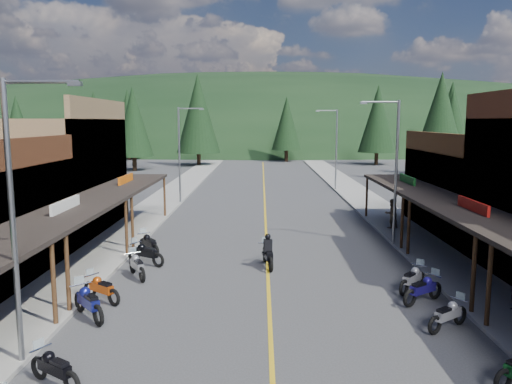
{
  "coord_description": "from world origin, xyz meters",
  "views": [
    {
      "loc": [
        -0.31,
        -19.28,
        6.88
      ],
      "look_at": [
        -0.59,
        7.94,
        3.0
      ],
      "focal_mm": 35.0,
      "sensor_mm": 36.0,
      "label": 1
    }
  ],
  "objects_px": {
    "rider_on_bike": "(268,253)",
    "pedestrian_east_b": "(391,213)",
    "pine_10": "(133,122)",
    "pine_0": "(17,124)",
    "shop_west_3": "(44,176)",
    "streetlight_3": "(335,146)",
    "pine_1": "(128,119)",
    "bike_east_6": "(448,313)",
    "bike_west_9": "(146,253)",
    "streetlight_1": "(181,151)",
    "bike_east_7": "(423,288)",
    "shop_east_3": "(489,192)",
    "pine_7": "(94,119)",
    "bike_east_8": "(412,277)",
    "bike_west_5": "(54,367)",
    "bike_west_7": "(101,287)",
    "pine_3": "(287,123)",
    "pine_8": "(78,129)",
    "pine_4": "(378,119)",
    "bike_west_8": "(137,265)",
    "streetlight_2": "(394,166)",
    "pine_5": "(451,115)",
    "bike_west_10": "(149,243)",
    "pine_11": "(440,118)",
    "pine_9": "(452,125)",
    "streetlight_0": "(17,211)",
    "bike_west_6": "(88,301)",
    "pine_2": "(198,114)"
  },
  "relations": [
    {
      "from": "streetlight_3",
      "to": "bike_west_8",
      "type": "distance_m",
      "value": 31.03
    },
    {
      "from": "pine_0",
      "to": "bike_west_6",
      "type": "relative_size",
      "value": 4.73
    },
    {
      "from": "bike_west_10",
      "to": "pedestrian_east_b",
      "type": "height_order",
      "value": "pedestrian_east_b"
    },
    {
      "from": "streetlight_3",
      "to": "pine_1",
      "type": "distance_m",
      "value": 50.65
    },
    {
      "from": "bike_west_7",
      "to": "bike_east_6",
      "type": "bearing_deg",
      "value": -65.11
    },
    {
      "from": "streetlight_0",
      "to": "pine_5",
      "type": "xyz_separation_m",
      "value": [
        40.95,
        78.0,
        3.53
      ]
    },
    {
      "from": "pine_0",
      "to": "streetlight_3",
      "type": "bearing_deg",
      "value": -34.28
    },
    {
      "from": "streetlight_2",
      "to": "bike_east_7",
      "type": "distance_m",
      "value": 9.87
    },
    {
      "from": "bike_west_9",
      "to": "pine_5",
      "type": "bearing_deg",
      "value": -0.16
    },
    {
      "from": "shop_east_3",
      "to": "bike_west_5",
      "type": "distance_m",
      "value": 26.88
    },
    {
      "from": "shop_west_3",
      "to": "pine_3",
      "type": "xyz_separation_m",
      "value": [
        17.78,
        54.7,
        2.96
      ]
    },
    {
      "from": "pine_2",
      "to": "pine_4",
      "type": "xyz_separation_m",
      "value": [
        28.0,
        2.0,
        -0.75
      ]
    },
    {
      "from": "streetlight_0",
      "to": "pine_2",
      "type": "distance_m",
      "value": 64.17
    },
    {
      "from": "pine_2",
      "to": "pine_10",
      "type": "distance_m",
      "value": 11.38
    },
    {
      "from": "shop_west_3",
      "to": "pine_10",
      "type": "distance_m",
      "value": 39.07
    },
    {
      "from": "streetlight_3",
      "to": "pine_10",
      "type": "xyz_separation_m",
      "value": [
        -24.95,
        20.0,
        2.32
      ]
    },
    {
      "from": "streetlight_2",
      "to": "pine_1",
      "type": "bearing_deg",
      "value": 116.53
    },
    {
      "from": "shop_east_3",
      "to": "pine_7",
      "type": "bearing_deg",
      "value": 125.27
    },
    {
      "from": "pine_3",
      "to": "pine_8",
      "type": "bearing_deg",
      "value": -135.0
    },
    {
      "from": "shop_west_3",
      "to": "streetlight_1",
      "type": "distance_m",
      "value": 12.73
    },
    {
      "from": "pine_10",
      "to": "pine_0",
      "type": "bearing_deg",
      "value": 151.39
    },
    {
      "from": "bike_west_8",
      "to": "streetlight_2",
      "type": "bearing_deg",
      "value": -4.31
    },
    {
      "from": "shop_east_3",
      "to": "pine_5",
      "type": "distance_m",
      "value": 64.22
    },
    {
      "from": "streetlight_3",
      "to": "bike_west_6",
      "type": "height_order",
      "value": "streetlight_3"
    },
    {
      "from": "bike_west_9",
      "to": "streetlight_3",
      "type": "bearing_deg",
      "value": 4.02
    },
    {
      "from": "pine_1",
      "to": "bike_west_7",
      "type": "xyz_separation_m",
      "value": [
        17.59,
        -71.01,
        -6.65
      ]
    },
    {
      "from": "streetlight_0",
      "to": "pine_10",
      "type": "bearing_deg",
      "value": 101.16
    },
    {
      "from": "streetlight_1",
      "to": "pine_2",
      "type": "height_order",
      "value": "pine_2"
    },
    {
      "from": "shop_west_3",
      "to": "pine_7",
      "type": "xyz_separation_m",
      "value": [
        -18.22,
        64.7,
        3.72
      ]
    },
    {
      "from": "streetlight_1",
      "to": "pedestrian_east_b",
      "type": "bearing_deg",
      "value": -34.19
    },
    {
      "from": "bike_east_8",
      "to": "pedestrian_east_b",
      "type": "distance_m",
      "value": 11.77
    },
    {
      "from": "pine_8",
      "to": "bike_west_8",
      "type": "height_order",
      "value": "pine_8"
    },
    {
      "from": "pine_9",
      "to": "pine_1",
      "type": "bearing_deg",
      "value": 152.49
    },
    {
      "from": "pine_9",
      "to": "pine_3",
      "type": "bearing_deg",
      "value": 133.6
    },
    {
      "from": "streetlight_0",
      "to": "bike_west_10",
      "type": "distance_m",
      "value": 12.47
    },
    {
      "from": "shop_east_3",
      "to": "streetlight_3",
      "type": "height_order",
      "value": "streetlight_3"
    },
    {
      "from": "pine_4",
      "to": "pedestrian_east_b",
      "type": "height_order",
      "value": "pine_4"
    },
    {
      "from": "streetlight_1",
      "to": "bike_east_7",
      "type": "distance_m",
      "value": 26.61
    },
    {
      "from": "bike_east_6",
      "to": "streetlight_0",
      "type": "bearing_deg",
      "value": -114.4
    },
    {
      "from": "pine_3",
      "to": "bike_east_6",
      "type": "bearing_deg",
      "value": -88.44
    },
    {
      "from": "pine_5",
      "to": "bike_west_10",
      "type": "xyz_separation_m",
      "value": [
        -40.12,
        -66.17,
        -7.36
      ]
    },
    {
      "from": "pine_11",
      "to": "bike_west_9",
      "type": "bearing_deg",
      "value": -127.21
    },
    {
      "from": "pine_1",
      "to": "pine_8",
      "type": "height_order",
      "value": "pine_1"
    },
    {
      "from": "shop_west_3",
      "to": "bike_east_6",
      "type": "relative_size",
      "value": 5.53
    },
    {
      "from": "pine_10",
      "to": "rider_on_bike",
      "type": "bearing_deg",
      "value": -68.76
    },
    {
      "from": "streetlight_1",
      "to": "rider_on_bike",
      "type": "xyz_separation_m",
      "value": [
        6.96,
        -18.35,
        -3.78
      ]
    },
    {
      "from": "rider_on_bike",
      "to": "pedestrian_east_b",
      "type": "height_order",
      "value": "pedestrian_east_b"
    },
    {
      "from": "bike_west_9",
      "to": "bike_west_5",
      "type": "bearing_deg",
      "value": -148.85
    },
    {
      "from": "pine_11",
      "to": "bike_east_6",
      "type": "height_order",
      "value": "pine_11"
    },
    {
      "from": "pine_4",
      "to": "pine_10",
      "type": "distance_m",
      "value": 37.37
    }
  ]
}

